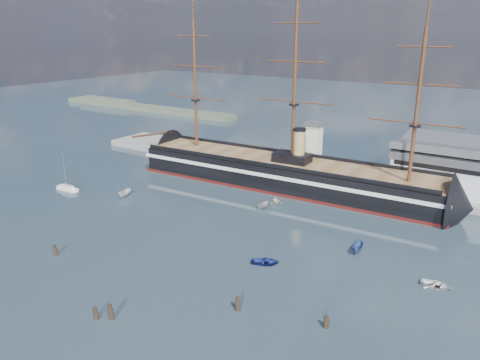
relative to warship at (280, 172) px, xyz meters
The scene contains 17 objects.
ground 20.44m from the warship, 86.69° to the right, with size 600.00×600.00×0.00m, color #263644.
quay 19.92m from the warship, 55.11° to the left, with size 180.00×18.00×2.00m, color slate.
quay_tower 14.80m from the warship, 72.26° to the left, with size 5.00×5.00×15.00m.
shoreline 157.15m from the warship, 151.49° to the left, with size 120.00×10.00×4.00m.
warship is the anchor object (origin of this frame).
sailboat 60.13m from the warship, 142.31° to the right, with size 7.02×2.43×11.05m.
motorboat_a 43.78m from the warship, 133.76° to the right, with size 5.87×2.15×2.35m, color silver.
motorboat_b 48.05m from the warship, 64.16° to the right, with size 3.38×1.35×1.58m, color navy.
motorboat_c 19.48m from the warship, 73.37° to the right, with size 5.20×1.91×2.08m, color gray.
motorboat_d 15.24m from the warship, 64.62° to the right, with size 5.59×2.42×2.05m, color silver.
motorboat_e 60.69m from the warship, 34.01° to the right, with size 3.27×1.31×1.53m, color silver.
motorboat_f 44.39m from the warship, 39.94° to the right, with size 5.75×2.11×2.30m, color #2F4783.
piling_near_left 65.38m from the warship, 104.34° to the right, with size 0.64×0.64×2.90m, color black.
piling_near_mid 73.75m from the warship, 83.82° to the right, with size 0.64×0.64×2.80m, color black.
piling_near_right 64.22m from the warship, 67.02° to the right, with size 0.64×0.64×3.13m, color black.
piling_far_right 67.70m from the warship, 55.00° to the right, with size 0.64×0.64×2.71m, color black.
piling_extra 72.78m from the warship, 82.10° to the right, with size 0.64×0.64×3.28m, color black.
Camera 1 is at (60.44, -53.01, 43.25)m, focal length 35.00 mm.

